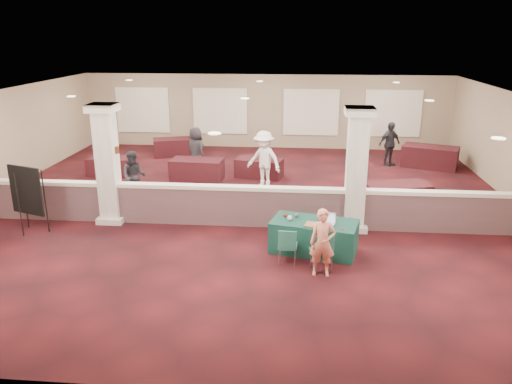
# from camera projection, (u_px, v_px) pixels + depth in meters

# --- Properties ---
(ground) EXTENTS (16.00, 16.00, 0.00)m
(ground) POSITION_uv_depth(u_px,v_px,m) (246.00, 206.00, 14.81)
(ground) COLOR #411014
(ground) RESTS_ON ground
(wall_back) EXTENTS (16.00, 0.04, 3.20)m
(wall_back) POSITION_uv_depth(u_px,v_px,m) (265.00, 112.00, 21.90)
(wall_back) COLOR gray
(wall_back) RESTS_ON ground
(wall_front) EXTENTS (16.00, 0.04, 3.20)m
(wall_front) POSITION_uv_depth(u_px,v_px,m) (180.00, 292.00, 6.73)
(wall_front) COLOR gray
(wall_front) RESTS_ON ground
(ceiling) EXTENTS (16.00, 16.00, 0.02)m
(ceiling) POSITION_uv_depth(u_px,v_px,m) (245.00, 98.00, 13.83)
(ceiling) COLOR silver
(ceiling) RESTS_ON wall_back
(partition_wall) EXTENTS (15.60, 0.28, 1.10)m
(partition_wall) POSITION_uv_depth(u_px,v_px,m) (239.00, 205.00, 13.21)
(partition_wall) COLOR brown
(partition_wall) RESTS_ON ground
(column_left) EXTENTS (0.72, 0.72, 3.20)m
(column_left) POSITION_uv_depth(u_px,v_px,m) (108.00, 163.00, 13.18)
(column_left) COLOR beige
(column_left) RESTS_ON ground
(column_right) EXTENTS (0.72, 0.72, 3.20)m
(column_right) POSITION_uv_depth(u_px,v_px,m) (356.00, 169.00, 12.63)
(column_right) COLOR beige
(column_right) RESTS_ON ground
(sconce_left) EXTENTS (0.12, 0.12, 0.18)m
(sconce_left) POSITION_uv_depth(u_px,v_px,m) (96.00, 149.00, 13.10)
(sconce_left) COLOR brown
(sconce_left) RESTS_ON column_left
(sconce_right) EXTENTS (0.12, 0.12, 0.18)m
(sconce_right) POSITION_uv_depth(u_px,v_px,m) (117.00, 150.00, 13.05)
(sconce_right) COLOR brown
(sconce_right) RESTS_ON column_left
(near_table) EXTENTS (2.14, 1.41, 0.75)m
(near_table) POSITION_uv_depth(u_px,v_px,m) (314.00, 236.00, 11.68)
(near_table) COLOR #0D322A
(near_table) RESTS_ON ground
(conf_chair_main) EXTENTS (0.54, 0.54, 0.87)m
(conf_chair_main) POSITION_uv_depth(u_px,v_px,m) (323.00, 250.00, 10.65)
(conf_chair_main) COLOR #216253
(conf_chair_main) RESTS_ON ground
(conf_chair_side) EXTENTS (0.43, 0.44, 0.83)m
(conf_chair_side) POSITION_uv_depth(u_px,v_px,m) (287.00, 244.00, 11.00)
(conf_chair_side) COLOR #216253
(conf_chair_side) RESTS_ON ground
(easel_board) EXTENTS (1.00, 0.62, 1.77)m
(easel_board) POSITION_uv_depth(u_px,v_px,m) (26.00, 191.00, 12.55)
(easel_board) COLOR black
(easel_board) RESTS_ON ground
(woman) EXTENTS (0.53, 0.36, 1.47)m
(woman) POSITION_uv_depth(u_px,v_px,m) (322.00, 243.00, 10.45)
(woman) COLOR #E47963
(woman) RESTS_ON ground
(far_table_front_left) EXTENTS (1.59, 0.80, 0.64)m
(far_table_front_left) POSITION_uv_depth(u_px,v_px,m) (111.00, 166.00, 18.00)
(far_table_front_left) COLOR black
(far_table_front_left) RESTS_ON ground
(far_table_front_center) EXTENTS (1.85, 1.04, 0.72)m
(far_table_front_center) POSITION_uv_depth(u_px,v_px,m) (197.00, 169.00, 17.40)
(far_table_front_center) COLOR black
(far_table_front_center) RESTS_ON ground
(far_table_front_right) EXTENTS (1.99, 1.30, 0.74)m
(far_table_front_right) POSITION_uv_depth(u_px,v_px,m) (397.00, 196.00, 14.60)
(far_table_front_right) COLOR black
(far_table_front_right) RESTS_ON ground
(far_table_back_left) EXTENTS (1.95, 1.37, 0.72)m
(far_table_back_left) POSITION_uv_depth(u_px,v_px,m) (175.00, 147.00, 20.81)
(far_table_back_left) COLOR black
(far_table_back_left) RESTS_ON ground
(far_table_back_center) EXTENTS (1.76, 1.16, 0.66)m
(far_table_back_center) POSITION_uv_depth(u_px,v_px,m) (259.00, 168.00, 17.73)
(far_table_back_center) COLOR black
(far_table_back_center) RESTS_ON ground
(far_table_back_right) EXTENTS (2.23, 1.66, 0.81)m
(far_table_back_right) POSITION_uv_depth(u_px,v_px,m) (430.00, 157.00, 18.98)
(far_table_back_right) COLOR black
(far_table_back_right) RESTS_ON ground
(attendee_a) EXTENTS (0.77, 0.46, 1.56)m
(attendee_a) POSITION_uv_depth(u_px,v_px,m) (134.00, 176.00, 15.08)
(attendee_a) COLOR black
(attendee_a) RESTS_ON ground
(attendee_b) EXTENTS (1.33, 1.05, 1.90)m
(attendee_b) POSITION_uv_depth(u_px,v_px,m) (264.00, 159.00, 16.37)
(attendee_b) COLOR silver
(attendee_b) RESTS_ON ground
(attendee_c) EXTENTS (1.09, 0.94, 1.69)m
(attendee_c) POSITION_uv_depth(u_px,v_px,m) (390.00, 144.00, 19.12)
(attendee_c) COLOR black
(attendee_c) RESTS_ON ground
(attendee_d) EXTENTS (0.93, 0.88, 1.69)m
(attendee_d) POSITION_uv_depth(u_px,v_px,m) (196.00, 150.00, 18.05)
(attendee_d) COLOR black
(attendee_d) RESTS_ON ground
(laptop_base) EXTENTS (0.39, 0.31, 0.02)m
(laptop_base) POSITION_uv_depth(u_px,v_px,m) (327.00, 223.00, 11.42)
(laptop_base) COLOR silver
(laptop_base) RESTS_ON near_table
(laptop_screen) EXTENTS (0.33, 0.09, 0.23)m
(laptop_screen) POSITION_uv_depth(u_px,v_px,m) (329.00, 217.00, 11.49)
(laptop_screen) COLOR silver
(laptop_screen) RESTS_ON near_table
(screen_glow) EXTENTS (0.30, 0.08, 0.20)m
(screen_glow) POSITION_uv_depth(u_px,v_px,m) (328.00, 217.00, 11.49)
(screen_glow) COLOR silver
(screen_glow) RESTS_ON near_table
(knitting) EXTENTS (0.47, 0.40, 0.03)m
(knitting) POSITION_uv_depth(u_px,v_px,m) (314.00, 225.00, 11.31)
(knitting) COLOR orange
(knitting) RESTS_ON near_table
(yarn_cream) EXTENTS (0.11, 0.11, 0.11)m
(yarn_cream) POSITION_uv_depth(u_px,v_px,m) (290.00, 218.00, 11.63)
(yarn_cream) COLOR beige
(yarn_cream) RESTS_ON near_table
(yarn_red) EXTENTS (0.10, 0.10, 0.10)m
(yarn_red) POSITION_uv_depth(u_px,v_px,m) (285.00, 215.00, 11.82)
(yarn_red) COLOR maroon
(yarn_red) RESTS_ON near_table
(yarn_grey) EXTENTS (0.11, 0.11, 0.11)m
(yarn_grey) POSITION_uv_depth(u_px,v_px,m) (296.00, 215.00, 11.80)
(yarn_grey) COLOR #515157
(yarn_grey) RESTS_ON near_table
(scissors) EXTENTS (0.13, 0.06, 0.01)m
(scissors) POSITION_uv_depth(u_px,v_px,m) (341.00, 229.00, 11.10)
(scissors) COLOR #B3131A
(scissors) RESTS_ON near_table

